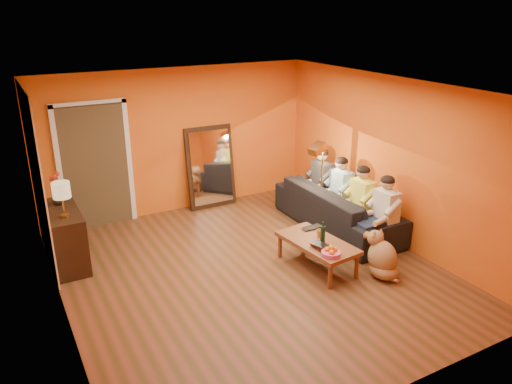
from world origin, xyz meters
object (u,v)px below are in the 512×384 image
person_far_left (385,214)px  mirror_frame (210,167)px  sideboard (66,237)px  person_mid_right (341,191)px  person_mid_left (362,202)px  vase (58,198)px  wine_bottle (323,232)px  coffee_table (317,254)px  tumbler (320,233)px  laptop (314,229)px  table_lamp (63,200)px  floor_lamp (321,185)px  dog (383,254)px  sofa (337,208)px  person_far_right (322,182)px

person_far_left → mirror_frame: bearing=117.8°
sideboard → person_mid_right: person_mid_right is taller
person_mid_left → vase: bearing=159.8°
sideboard → wine_bottle: size_ratio=3.81×
person_far_left → coffee_table: bearing=178.2°
person_far_left → vase: 4.89m
tumbler → wine_bottle: bearing=-112.4°
person_far_left → laptop: (-1.05, 0.39, -0.18)m
table_lamp → floor_lamp: floor_lamp is taller
floor_lamp → wine_bottle: floor_lamp is taller
person_far_left → wine_bottle: size_ratio=3.94×
person_far_left → person_mid_left: size_ratio=1.00×
sideboard → person_far_left: person_far_left is taller
floor_lamp → tumbler: size_ratio=13.38×
coffee_table → dog: bearing=-51.1°
person_mid_left → wine_bottle: bearing=-154.5°
table_lamp → sofa: table_lamp is taller
sofa → vase: vase is taller
table_lamp → person_far_right: size_ratio=0.42×
person_far_left → tumbler: size_ratio=11.33×
person_mid_left → vase: 4.67m
person_mid_right → laptop: 1.28m
person_mid_right → wine_bottle: (-1.18, -1.11, -0.03)m
person_mid_left → laptop: bearing=-171.2°
sofa → laptop: 1.10m
person_far_left → vase: person_far_left is taller
person_mid_right → wine_bottle: size_ratio=3.94×
table_lamp → person_mid_right: size_ratio=0.42×
dog → person_far_right: size_ratio=0.56×
sofa → coffee_table: sofa is taller
wine_bottle → laptop: bearing=72.0°
person_far_right → sofa: bearing=-101.3°
mirror_frame → person_far_left: mirror_frame is taller
person_mid_right → tumbler: 1.46m
table_lamp → person_mid_left: 4.52m
sofa → coffee_table: bearing=131.3°
sideboard → laptop: sideboard is taller
wine_bottle → mirror_frame: bearing=97.7°
table_lamp → laptop: bearing=-20.2°
sideboard → vase: vase is taller
dog → laptop: bearing=128.4°
tumbler → person_mid_left: bearing=19.5°
mirror_frame → person_mid_right: 2.47m
person_far_right → person_mid_left: bearing=-90.0°
table_lamp → tumbler: bearing=-24.0°
sideboard → wine_bottle: 3.73m
person_far_left → person_mid_right: same height
sideboard → tumbler: bearing=-28.2°
dog → vase: vase is taller
dog → tumbler: size_ratio=6.37×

